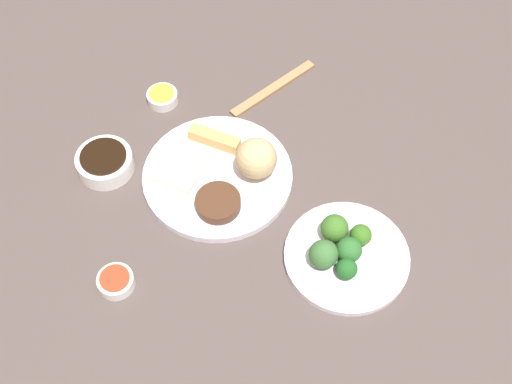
% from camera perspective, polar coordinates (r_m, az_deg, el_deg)
% --- Properties ---
extents(tabletop, '(2.20, 2.20, 0.02)m').
position_cam_1_polar(tabletop, '(1.29, -2.55, -0.11)').
color(tabletop, '#4A3E3A').
rests_on(tabletop, ground).
extents(main_plate, '(0.29, 0.29, 0.02)m').
position_cam_1_polar(main_plate, '(1.29, -3.31, 1.36)').
color(main_plate, white).
rests_on(main_plate, tabletop).
extents(rice_scoop, '(0.08, 0.08, 0.08)m').
position_cam_1_polar(rice_scoop, '(1.26, 0.03, 2.90)').
color(rice_scoop, tan).
rests_on(rice_scoop, main_plate).
extents(spring_roll, '(0.04, 0.11, 0.03)m').
position_cam_1_polar(spring_roll, '(1.32, -3.56, 4.56)').
color(spring_roll, tan).
rests_on(spring_roll, main_plate).
extents(crab_rangoon_wonton, '(0.08, 0.09, 0.01)m').
position_cam_1_polar(crab_rangoon_wonton, '(1.28, -6.70, 1.45)').
color(crab_rangoon_wonton, beige).
rests_on(crab_rangoon_wonton, main_plate).
extents(stir_fry_heap, '(0.09, 0.09, 0.02)m').
position_cam_1_polar(stir_fry_heap, '(1.23, -3.12, -0.97)').
color(stir_fry_heap, '#472A19').
rests_on(stir_fry_heap, main_plate).
extents(broccoli_plate, '(0.23, 0.23, 0.01)m').
position_cam_1_polar(broccoli_plate, '(1.21, 7.76, -5.51)').
color(broccoli_plate, white).
rests_on(broccoli_plate, tabletop).
extents(broccoli_floret_0, '(0.05, 0.05, 0.05)m').
position_cam_1_polar(broccoli_floret_0, '(1.18, 7.97, -4.93)').
color(broccoli_floret_0, '#2A6229').
rests_on(broccoli_floret_0, broccoli_plate).
extents(broccoli_floret_1, '(0.04, 0.04, 0.04)m').
position_cam_1_polar(broccoli_floret_1, '(1.17, 7.78, -6.54)').
color(broccoli_floret_1, '#1F5720').
rests_on(broccoli_floret_1, broccoli_plate).
extents(broccoli_floret_2, '(0.04, 0.04, 0.04)m').
position_cam_1_polar(broccoli_floret_2, '(1.20, 8.96, -3.66)').
color(broccoli_floret_2, '#35671D').
rests_on(broccoli_floret_2, broccoli_plate).
extents(broccoli_floret_3, '(0.05, 0.05, 0.05)m').
position_cam_1_polar(broccoli_floret_3, '(1.20, 6.75, -3.09)').
color(broccoli_floret_3, '#396922').
rests_on(broccoli_floret_3, broccoli_plate).
extents(broccoli_floret_4, '(0.05, 0.05, 0.05)m').
position_cam_1_polar(broccoli_floret_4, '(1.17, 5.81, -5.32)').
color(broccoli_floret_4, '#376530').
rests_on(broccoli_floret_4, broccoli_plate).
extents(soy_sauce_bowl, '(0.11, 0.11, 0.04)m').
position_cam_1_polar(soy_sauce_bowl, '(1.33, -12.80, 2.46)').
color(soy_sauce_bowl, white).
rests_on(soy_sauce_bowl, tabletop).
extents(soy_sauce_bowl_liquid, '(0.09, 0.09, 0.00)m').
position_cam_1_polar(soy_sauce_bowl_liquid, '(1.31, -12.97, 2.99)').
color(soy_sauce_bowl_liquid, black).
rests_on(soy_sauce_bowl_liquid, soy_sauce_bowl).
extents(sauce_ramekin_sweet_and_sour, '(0.06, 0.06, 0.02)m').
position_cam_1_polar(sauce_ramekin_sweet_and_sour, '(1.20, -11.90, -7.52)').
color(sauce_ramekin_sweet_and_sour, white).
rests_on(sauce_ramekin_sweet_and_sour, tabletop).
extents(sauce_ramekin_sweet_and_sour_liquid, '(0.05, 0.05, 0.00)m').
position_cam_1_polar(sauce_ramekin_sweet_and_sour_liquid, '(1.18, -12.02, -7.22)').
color(sauce_ramekin_sweet_and_sour_liquid, red).
rests_on(sauce_ramekin_sweet_and_sour_liquid, sauce_ramekin_sweet_and_sour).
extents(sauce_ramekin_hot_mustard, '(0.06, 0.06, 0.02)m').
position_cam_1_polar(sauce_ramekin_hot_mustard, '(1.42, -8.02, 8.02)').
color(sauce_ramekin_hot_mustard, white).
rests_on(sauce_ramekin_hot_mustard, tabletop).
extents(sauce_ramekin_hot_mustard_liquid, '(0.05, 0.05, 0.00)m').
position_cam_1_polar(sauce_ramekin_hot_mustard_liquid, '(1.41, -8.08, 8.38)').
color(sauce_ramekin_hot_mustard_liquid, gold).
rests_on(sauce_ramekin_hot_mustard_liquid, sauce_ramekin_hot_mustard).
extents(chopsticks_pair, '(0.20, 0.14, 0.01)m').
position_cam_1_polar(chopsticks_pair, '(1.44, 1.48, 8.85)').
color(chopsticks_pair, '#A2754A').
rests_on(chopsticks_pair, tabletop).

